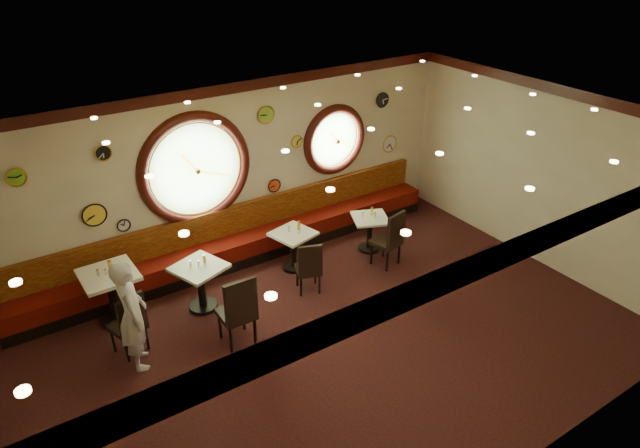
{
  "coord_description": "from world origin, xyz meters",
  "views": [
    {
      "loc": [
        -3.68,
        -5.42,
        5.54
      ],
      "look_at": [
        0.43,
        0.8,
        1.5
      ],
      "focal_mm": 32.0,
      "sensor_mm": 36.0,
      "label": 1
    }
  ],
  "objects": [
    {
      "name": "porthole_left_frame",
      "position": [
        -0.6,
        2.98,
        1.85
      ],
      "size": [
        1.98,
        0.18,
        1.98
      ],
      "primitive_type": "torus",
      "rotation": [
        1.57,
        0.0,
        0.0
      ],
      "color": "#330C09",
      "rests_on": "wall_back"
    },
    {
      "name": "ceiling",
      "position": [
        0.0,
        0.0,
        3.2
      ],
      "size": [
        9.0,
        6.0,
        0.02
      ],
      "primitive_type": "cube",
      "color": "#B58F33",
      "rests_on": "wall_back"
    },
    {
      "name": "porthole_left_ring",
      "position": [
        -0.6,
        2.95,
        1.85
      ],
      "size": [
        1.61,
        0.03,
        1.61
      ],
      "primitive_type": "torus",
      "rotation": [
        1.57,
        0.0,
        0.0
      ],
      "color": "gold",
      "rests_on": "wall_back"
    },
    {
      "name": "table_d",
      "position": [
        2.17,
        1.77,
        0.43
      ],
      "size": [
        0.82,
        0.82,
        0.68
      ],
      "color": "black",
      "rests_on": "floor"
    },
    {
      "name": "molding_right",
      "position": [
        4.45,
        0.0,
        3.11
      ],
      "size": [
        0.1,
        6.0,
        0.18
      ],
      "primitive_type": "cube",
      "color": "#330C09",
      "rests_on": "wall_back"
    },
    {
      "name": "condiment_b_pepper",
      "position": [
        -1.14,
        1.82,
        0.83
      ],
      "size": [
        0.03,
        0.03,
        0.09
      ],
      "primitive_type": "cylinder",
      "color": "silver",
      "rests_on": "table_b"
    },
    {
      "name": "wall_clock_0",
      "position": [
        3.55,
        2.96,
        1.45
      ],
      "size": [
        0.34,
        0.03,
        0.34
      ],
      "primitive_type": "cylinder",
      "rotation": [
        1.57,
        0.0,
        0.0
      ],
      "color": "white",
      "rests_on": "wall_back"
    },
    {
      "name": "chair_d",
      "position": [
        2.13,
        1.12,
        0.61
      ],
      "size": [
        0.54,
        0.54,
        0.66
      ],
      "rotation": [
        0.0,
        0.0,
        0.23
      ],
      "color": "black",
      "rests_on": "floor"
    },
    {
      "name": "chair_a",
      "position": [
        -2.4,
        1.32,
        0.58
      ],
      "size": [
        0.54,
        0.54,
        0.63
      ],
      "rotation": [
        0.0,
        0.0,
        0.31
      ],
      "color": "black",
      "rests_on": "floor"
    },
    {
      "name": "wall_clock_1",
      "position": [
        -2.0,
        2.96,
        2.45
      ],
      "size": [
        0.24,
        0.03,
        0.24
      ],
      "primitive_type": "cylinder",
      "rotation": [
        1.57,
        0.0,
        0.0
      ],
      "color": "black",
      "rests_on": "wall_back"
    },
    {
      "name": "wall_clock_8",
      "position": [
        3.3,
        2.96,
        2.4
      ],
      "size": [
        0.28,
        0.03,
        0.28
      ],
      "primitive_type": "cylinder",
      "rotation": [
        1.57,
        0.0,
        0.0
      ],
      "color": "black",
      "rests_on": "wall_back"
    },
    {
      "name": "chair_c",
      "position": [
        0.49,
        1.21,
        0.54
      ],
      "size": [
        0.51,
        0.51,
        0.59
      ],
      "rotation": [
        0.0,
        0.0,
        -0.34
      ],
      "color": "black",
      "rests_on": "floor"
    },
    {
      "name": "porthole_right_glass",
      "position": [
        2.2,
        3.0,
        1.8
      ],
      "size": [
        1.1,
        0.02,
        1.1
      ],
      "primitive_type": "cylinder",
      "rotation": [
        1.57,
        0.0,
        0.0
      ],
      "color": "#97C274",
      "rests_on": "wall_back"
    },
    {
      "name": "wall_clock_5",
      "position": [
        0.85,
        2.96,
        1.2
      ],
      "size": [
        0.24,
        0.03,
        0.24
      ],
      "primitive_type": "cylinder",
      "rotation": [
        1.57,
        0.0,
        0.0
      ],
      "color": "#D94719",
      "rests_on": "wall_back"
    },
    {
      "name": "wall_clock_7",
      "position": [
        0.75,
        2.96,
        2.55
      ],
      "size": [
        0.3,
        0.03,
        0.3
      ],
      "primitive_type": "cylinder",
      "rotation": [
        1.57,
        0.0,
        0.0
      ],
      "color": "#88C63E",
      "rests_on": "wall_back"
    },
    {
      "name": "condiment_a_pepper",
      "position": [
        -2.44,
        2.21,
        0.92
      ],
      "size": [
        0.03,
        0.03,
        0.09
      ],
      "primitive_type": "cylinder",
      "color": "silver",
      "rests_on": "table_a"
    },
    {
      "name": "condiment_b_salt",
      "position": [
        -1.26,
        1.87,
        0.83
      ],
      "size": [
        0.04,
        0.04,
        0.1
      ],
      "primitive_type": "cylinder",
      "color": "silver",
      "rests_on": "table_b"
    },
    {
      "name": "wall_clock_4",
      "position": [
        -3.2,
        2.96,
        2.35
      ],
      "size": [
        0.26,
        0.03,
        0.26
      ],
      "primitive_type": "cylinder",
      "rotation": [
        1.57,
        0.0,
        0.0
      ],
      "color": "#71B724",
      "rests_on": "wall_back"
    },
    {
      "name": "molding_front",
      "position": [
        0.0,
        -2.95,
        3.11
      ],
      "size": [
        9.0,
        0.1,
        0.18
      ],
      "primitive_type": "cube",
      "color": "#330C09",
      "rests_on": "wall_back"
    },
    {
      "name": "condiment_a_salt",
      "position": [
        -2.54,
        2.23,
        0.92
      ],
      "size": [
        0.04,
        0.04,
        0.11
      ],
      "primitive_type": "cylinder",
      "color": "silver",
      "rests_on": "table_a"
    },
    {
      "name": "waiter",
      "position": [
        -2.4,
        1.09,
        0.83
      ],
      "size": [
        0.49,
        0.66,
        1.66
      ],
      "primitive_type": "imported",
      "rotation": [
        0.0,
        0.0,
        1.41
      ],
      "color": "white",
      "rests_on": "floor"
    },
    {
      "name": "wall_right",
      "position": [
        4.5,
        0.0,
        1.6
      ],
      "size": [
        0.02,
        6.0,
        3.2
      ],
      "primitive_type": "cube",
      "color": "beige",
      "rests_on": "floor"
    },
    {
      "name": "porthole_left_glass",
      "position": [
        -0.6,
        3.0,
        1.85
      ],
      "size": [
        1.66,
        0.02,
        1.66
      ],
      "primitive_type": "cylinder",
      "rotation": [
        1.57,
        0.0,
        0.0
      ],
      "color": "#97C274",
      "rests_on": "wall_back"
    },
    {
      "name": "wall_front",
      "position": [
        0.0,
        -3.0,
        1.6
      ],
      "size": [
        9.0,
        0.02,
        3.2
      ],
      "primitive_type": "cube",
      "color": "beige",
      "rests_on": "floor"
    },
    {
      "name": "porthole_right_ring",
      "position": [
        2.2,
        2.95,
        1.8
      ],
      "size": [
        1.09,
        0.03,
        1.09
      ],
      "primitive_type": "torus",
      "rotation": [
        1.57,
        0.0,
        0.0
      ],
      "color": "gold",
      "rests_on": "wall_back"
    },
    {
      "name": "molding_back",
      "position": [
        0.0,
        2.95,
        3.11
      ],
      "size": [
        9.0,
        0.1,
        0.18
      ],
      "primitive_type": "cube",
      "color": "#330C09",
      "rests_on": "wall_back"
    },
    {
      "name": "banquette_seat",
      "position": [
        0.0,
        2.72,
        0.35
      ],
      "size": [
        8.0,
        0.55,
        0.3
      ],
      "primitive_type": "cube",
      "color": "#560B07",
      "rests_on": "banquette_base"
    },
    {
      "name": "wall_back",
      "position": [
        0.0,
        3.0,
        1.6
      ],
      "size": [
        9.0,
        0.02,
        3.2
      ],
      "primitive_type": "cube",
      "color": "beige",
      "rests_on": "floor"
    },
    {
      "name": "wall_clock_2",
      "position": [
        -1.9,
        2.96,
        1.2
      ],
      "size": [
        0.2,
        0.03,
        0.2
      ],
      "primitive_type": "cylinder",
      "rotation": [
        1.57,
        0.0,
        0.0
      ],
      "color": "silver",
      "rests_on": "wall_back"
    },
    {
      "name": "banquette_back",
      "position": [
        0.0,
        2.94,
        0.75
      ],
      "size": [
        8.0,
        0.1,
        0.55
      ],
      "primitive_type": "cube",
      "color": "#5F0F07",
      "rests_on": "wall_back"
    },
    {
      "name": "porthole_right_frame",
      "position": [
        2.2,
        2.98,
        1.8
      ],
      "size": [
        1.38,
        0.18,
        1.38
      ],
      "primitive_type": "torus",
      "rotation": [
        1.57,
        0.0,
        0.0
      ],
      "color": "#330C09",
      "rests_on": "wall_back"
    },
    {
      "name": "table_c",
      "position": [
        0.66,
        1.99,
        0.45
      ],
      "size": [
        0.79,
        0.79,
        0.72
      ],
      "color": "black",
      "rests_on": "floor"
    },
    {
      "name": "condiment_b_bottle",
      "position": [
        -1.04,
        1.84,
        0.86
      ],
      "size": [
        0.04,
        0.04,
        0.14
      ],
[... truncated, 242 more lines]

